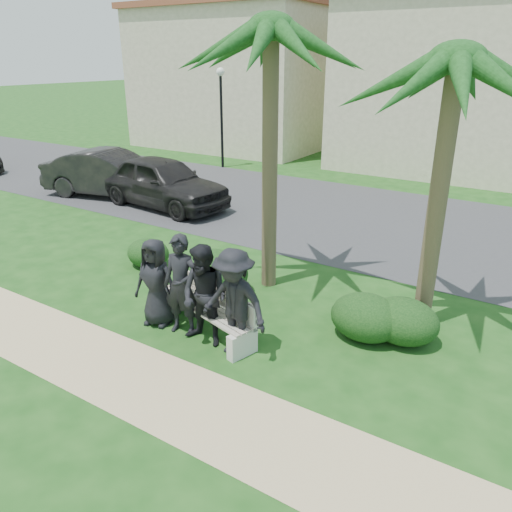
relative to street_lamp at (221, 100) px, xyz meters
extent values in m
plane|color=#154213|center=(9.00, -12.00, -2.94)|extent=(160.00, 160.00, 0.00)
cube|color=tan|center=(9.00, -13.80, -2.94)|extent=(30.00, 1.60, 0.01)
cube|color=#2D2D30|center=(9.00, -4.00, -2.94)|extent=(160.00, 8.00, 0.01)
cube|color=tan|center=(-3.00, 6.00, 0.56)|extent=(10.00, 8.00, 7.00)
cube|color=brown|center=(-3.00, 6.00, 4.21)|extent=(10.40, 8.40, 0.30)
cube|color=tan|center=(8.00, 6.00, 0.56)|extent=(8.00, 8.00, 7.00)
cylinder|color=black|center=(0.00, 0.00, -0.94)|extent=(0.12, 0.12, 4.00)
sphere|color=white|center=(0.00, 0.00, 1.16)|extent=(0.36, 0.36, 0.36)
cube|color=gray|center=(8.35, -12.04, -2.49)|extent=(2.50, 1.20, 0.04)
cube|color=gray|center=(8.35, -11.79, -2.23)|extent=(2.36, 0.70, 0.28)
cube|color=beige|center=(7.21, -12.04, -2.72)|extent=(0.31, 0.58, 0.45)
cube|color=beige|center=(9.49, -12.04, -2.72)|extent=(0.31, 0.58, 0.45)
imported|color=black|center=(7.47, -12.27, -2.10)|extent=(0.92, 0.69, 1.69)
imported|color=black|center=(8.09, -12.26, -2.00)|extent=(0.76, 0.57, 1.89)
imported|color=black|center=(8.68, -12.34, -2.03)|extent=(0.90, 0.70, 1.83)
imported|color=black|center=(9.29, -12.33, -1.99)|extent=(1.23, 0.72, 1.90)
ellipsoid|color=black|center=(5.35, -10.33, -2.59)|extent=(1.08, 0.89, 0.70)
ellipsoid|color=black|center=(7.57, -10.59, -2.46)|extent=(1.48, 1.22, 0.96)
ellipsoid|color=black|center=(7.47, -10.87, -2.51)|extent=(1.32, 1.09, 0.86)
ellipsoid|color=black|center=(10.98, -10.64, -2.52)|extent=(1.30, 1.07, 0.85)
ellipsoid|color=black|center=(11.57, -10.40, -2.53)|extent=(1.26, 1.04, 0.82)
cylinder|color=brown|center=(8.32, -9.63, -0.32)|extent=(0.32, 0.32, 5.25)
cylinder|color=brown|center=(11.71, -9.62, -0.58)|extent=(0.32, 0.32, 4.72)
imported|color=black|center=(2.12, -6.25, -2.11)|extent=(5.08, 2.42, 1.68)
imported|color=black|center=(-0.34, -6.23, -2.13)|extent=(5.23, 2.93, 1.63)
camera|label=1|loc=(13.56, -18.33, 1.80)|focal=35.00mm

